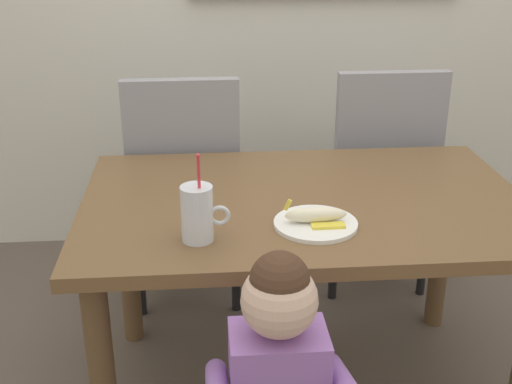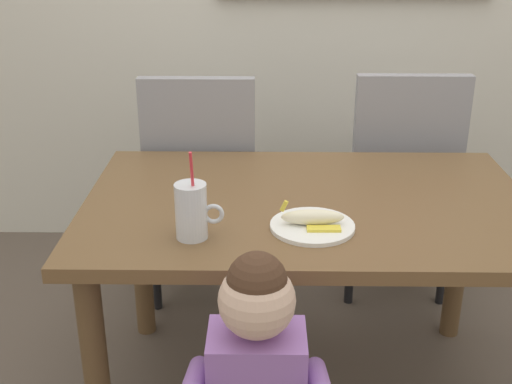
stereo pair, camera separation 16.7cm
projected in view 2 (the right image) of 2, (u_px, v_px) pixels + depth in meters
name	position (u px, v px, depth m)	size (l,w,h in m)	color
dining_table	(307.00, 229.00, 2.00)	(1.33, 0.86, 0.71)	brown
dining_chair_left	(202.00, 176.00, 2.60)	(0.44, 0.45, 0.96)	gray
dining_chair_right	(400.00, 172.00, 2.64)	(0.44, 0.45, 0.96)	gray
toddler_standing	(257.00, 376.00, 1.49)	(0.33, 0.24, 0.84)	#3F4760
milk_cup	(192.00, 214.00, 1.71)	(0.13, 0.08, 0.25)	silver
snack_plate	(312.00, 226.00, 1.78)	(0.23, 0.23, 0.01)	white
peeled_banana	(313.00, 218.00, 1.77)	(0.17, 0.11, 0.07)	#F4EAC6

